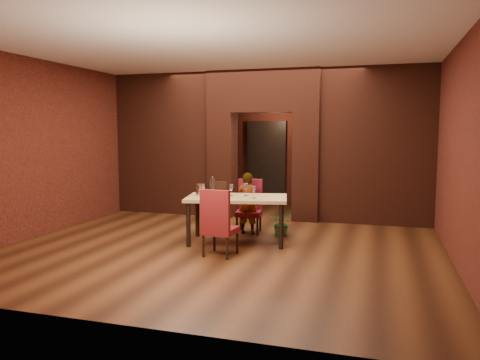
# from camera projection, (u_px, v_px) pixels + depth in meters

# --- Properties ---
(floor) EXTENTS (8.00, 8.00, 0.00)m
(floor) POSITION_uv_depth(u_px,v_px,m) (237.00, 237.00, 8.43)
(floor) COLOR #4A2612
(floor) RESTS_ON ground
(ceiling) EXTENTS (7.00, 8.00, 0.04)m
(ceiling) POSITION_uv_depth(u_px,v_px,m) (236.00, 56.00, 8.10)
(ceiling) COLOR silver
(ceiling) RESTS_ON ground
(wall_back) EXTENTS (7.00, 0.04, 3.20)m
(wall_back) POSITION_uv_depth(u_px,v_px,m) (282.00, 143.00, 12.07)
(wall_back) COLOR maroon
(wall_back) RESTS_ON ground
(wall_front) EXTENTS (7.00, 0.04, 3.20)m
(wall_front) POSITION_uv_depth(u_px,v_px,m) (112.00, 163.00, 4.46)
(wall_front) COLOR maroon
(wall_front) RESTS_ON ground
(wall_left) EXTENTS (0.04, 8.00, 3.20)m
(wall_left) POSITION_uv_depth(u_px,v_px,m) (68.00, 146.00, 9.27)
(wall_left) COLOR maroon
(wall_left) RESTS_ON ground
(wall_right) EXTENTS (0.04, 8.00, 3.20)m
(wall_right) POSITION_uv_depth(u_px,v_px,m) (451.00, 151.00, 7.26)
(wall_right) COLOR maroon
(wall_right) RESTS_ON ground
(pillar_left) EXTENTS (0.55, 0.55, 2.30)m
(pillar_left) POSITION_uv_depth(u_px,v_px,m) (223.00, 165.00, 10.49)
(pillar_left) COLOR maroon
(pillar_left) RESTS_ON ground
(pillar_right) EXTENTS (0.55, 0.55, 2.30)m
(pillar_right) POSITION_uv_depth(u_px,v_px,m) (307.00, 167.00, 9.94)
(pillar_right) COLOR maroon
(pillar_right) RESTS_ON ground
(lintel) EXTENTS (2.45, 0.55, 0.90)m
(lintel) POSITION_uv_depth(u_px,v_px,m) (264.00, 91.00, 10.05)
(lintel) COLOR maroon
(lintel) RESTS_ON ground
(wing_wall_left) EXTENTS (2.28, 0.35, 3.20)m
(wing_wall_left) POSITION_uv_depth(u_px,v_px,m) (165.00, 144.00, 10.85)
(wing_wall_left) COLOR maroon
(wing_wall_left) RESTS_ON ground
(wing_wall_right) EXTENTS (2.28, 0.35, 3.20)m
(wing_wall_right) POSITION_uv_depth(u_px,v_px,m) (377.00, 146.00, 9.49)
(wing_wall_right) COLOR maroon
(wing_wall_right) RESTS_ON ground
(vent_panel) EXTENTS (0.40, 0.03, 0.50)m
(vent_panel) POSITION_uv_depth(u_px,v_px,m) (218.00, 193.00, 10.27)
(vent_panel) COLOR #AB5531
(vent_panel) RESTS_ON ground
(rear_door) EXTENTS (0.90, 0.08, 2.10)m
(rear_door) POSITION_uv_depth(u_px,v_px,m) (267.00, 164.00, 12.19)
(rear_door) COLOR black
(rear_door) RESTS_ON ground
(rear_door_frame) EXTENTS (1.02, 0.04, 2.22)m
(rear_door_frame) POSITION_uv_depth(u_px,v_px,m) (266.00, 164.00, 12.15)
(rear_door_frame) COLOR black
(rear_door_frame) RESTS_ON ground
(dining_table) EXTENTS (1.84, 1.26, 0.79)m
(dining_table) POSITION_uv_depth(u_px,v_px,m) (237.00, 219.00, 8.00)
(dining_table) COLOR #A78455
(dining_table) RESTS_ON ground
(chair_far) EXTENTS (0.50, 0.50, 1.00)m
(chair_far) POSITION_uv_depth(u_px,v_px,m) (249.00, 207.00, 8.73)
(chair_far) COLOR maroon
(chair_far) RESTS_ON ground
(chair_near) EXTENTS (0.51, 0.51, 1.03)m
(chair_near) POSITION_uv_depth(u_px,v_px,m) (220.00, 222.00, 7.15)
(chair_near) COLOR maroon
(chair_near) RESTS_ON ground
(person_seated) EXTENTS (0.45, 0.32, 1.15)m
(person_seated) POSITION_uv_depth(u_px,v_px,m) (248.00, 203.00, 8.63)
(person_seated) COLOR white
(person_seated) RESTS_ON ground
(wine_glass_a) EXTENTS (0.08, 0.08, 0.19)m
(wine_glass_a) POSITION_uv_depth(u_px,v_px,m) (231.00, 190.00, 8.05)
(wine_glass_a) COLOR white
(wine_glass_a) RESTS_ON dining_table
(wine_glass_b) EXTENTS (0.09, 0.09, 0.22)m
(wine_glass_b) POSITION_uv_depth(u_px,v_px,m) (246.00, 189.00, 8.04)
(wine_glass_b) COLOR white
(wine_glass_b) RESTS_ON dining_table
(wine_glass_c) EXTENTS (0.08, 0.08, 0.20)m
(wine_glass_c) POSITION_uv_depth(u_px,v_px,m) (254.00, 192.00, 7.74)
(wine_glass_c) COLOR white
(wine_glass_c) RESTS_ON dining_table
(tasting_sheet) EXTENTS (0.37, 0.31, 0.00)m
(tasting_sheet) POSITION_uv_depth(u_px,v_px,m) (218.00, 197.00, 7.86)
(tasting_sheet) COLOR white
(tasting_sheet) RESTS_ON dining_table
(wine_bucket) EXTENTS (0.16, 0.16, 0.20)m
(wine_bucket) POSITION_uv_depth(u_px,v_px,m) (201.00, 190.00, 8.11)
(wine_bucket) COLOR silver
(wine_bucket) RESTS_ON dining_table
(water_bottle) EXTENTS (0.08, 0.08, 0.33)m
(water_bottle) POSITION_uv_depth(u_px,v_px,m) (213.00, 186.00, 8.13)
(water_bottle) COLOR silver
(water_bottle) RESTS_ON dining_table
(potted_plant) EXTENTS (0.45, 0.40, 0.47)m
(potted_plant) POSITION_uv_depth(u_px,v_px,m) (282.00, 222.00, 8.56)
(potted_plant) COLOR #2F6B2D
(potted_plant) RESTS_ON ground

